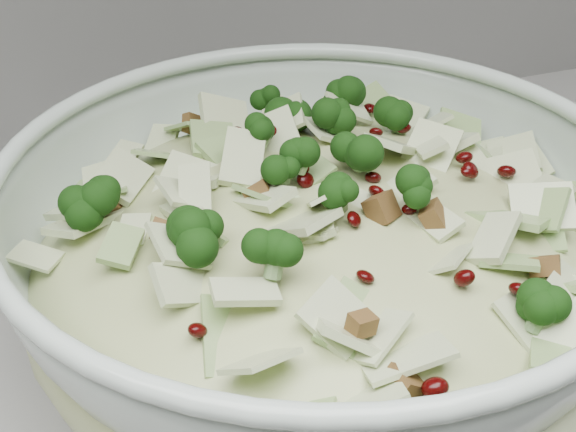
% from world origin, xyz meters
% --- Properties ---
extents(mixing_bowl, '(0.52, 0.52, 0.16)m').
position_xyz_m(mixing_bowl, '(-0.17, 1.60, 0.98)').
color(mixing_bowl, silver).
rests_on(mixing_bowl, counter).
extents(salad, '(0.49, 0.49, 0.16)m').
position_xyz_m(salad, '(-0.17, 1.60, 1.01)').
color(salad, '#C2CA8A').
rests_on(salad, mixing_bowl).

